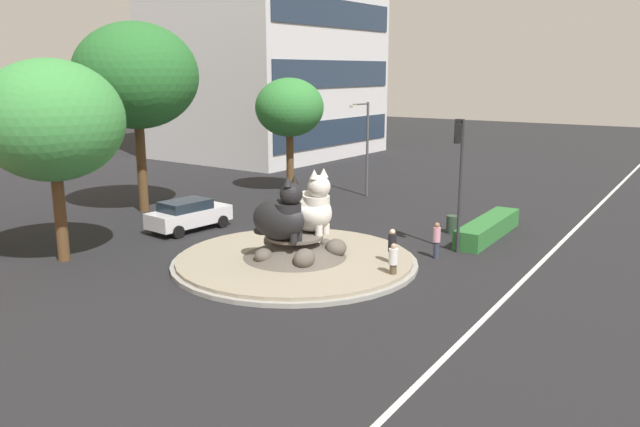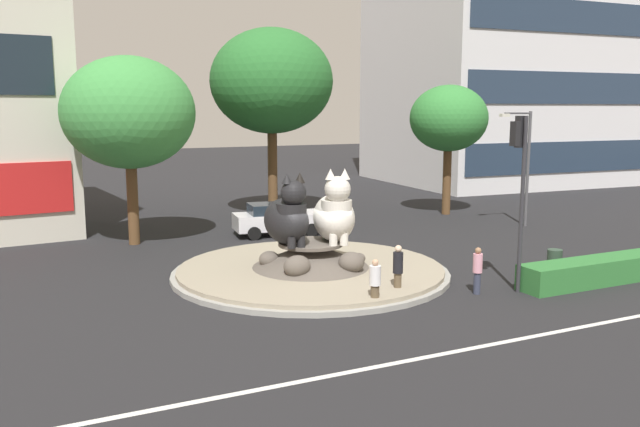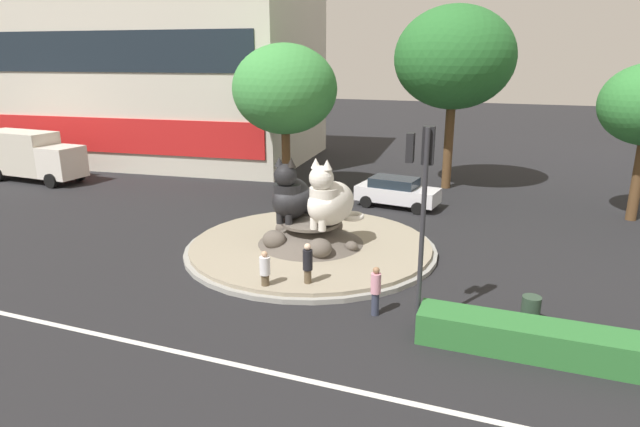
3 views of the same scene
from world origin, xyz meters
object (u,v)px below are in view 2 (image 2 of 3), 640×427
object	(u,v)px
cat_statue_white	(335,215)
litter_bin	(554,261)
cat_statue_black	(288,218)
third_tree_left	(129,113)
sedan_on_far_lane	(277,218)
traffic_light_mast	(520,166)
broadleaf_tree_behind_island	(272,81)
pedestrian_black_shirt	(398,269)
second_tree_near_tower	(449,119)
pedestrian_white_shirt	(375,282)
streetlight_arm	(525,159)
pedestrian_pink_shirt	(478,269)

from	to	relation	value
cat_statue_white	litter_bin	distance (m)	8.59
cat_statue_black	third_tree_left	world-z (taller)	third_tree_left
third_tree_left	litter_bin	world-z (taller)	third_tree_left
third_tree_left	sedan_on_far_lane	distance (m)	8.57
traffic_light_mast	broadleaf_tree_behind_island	xyz separation A→B (m)	(-1.64, 18.35, 3.36)
broadleaf_tree_behind_island	litter_bin	world-z (taller)	broadleaf_tree_behind_island
cat_statue_white	litter_bin	xyz separation A→B (m)	(7.65, -3.44, -1.83)
pedestrian_black_shirt	second_tree_near_tower	bearing A→B (deg)	68.35
cat_statue_black	pedestrian_white_shirt	distance (m)	4.91
broadleaf_tree_behind_island	third_tree_left	size ratio (longest dim) A/B	1.25
cat_statue_white	streetlight_arm	xyz separation A→B (m)	(13.57, 4.81, 1.27)
cat_statue_black	broadleaf_tree_behind_island	size ratio (longest dim) A/B	0.26
cat_statue_black	traffic_light_mast	world-z (taller)	traffic_light_mast
sedan_on_far_lane	pedestrian_black_shirt	bearing A→B (deg)	-84.68
cat_statue_black	sedan_on_far_lane	size ratio (longest dim) A/B	0.62
streetlight_arm	sedan_on_far_lane	bearing A→B (deg)	-7.52
pedestrian_pink_shirt	pedestrian_black_shirt	distance (m)	2.75
litter_bin	third_tree_left	bearing A→B (deg)	137.58
cat_statue_black	broadleaf_tree_behind_island	xyz separation A→B (m)	(4.60, 13.25, 5.44)
broadleaf_tree_behind_island	sedan_on_far_lane	distance (m)	8.92
sedan_on_far_lane	second_tree_near_tower	bearing A→B (deg)	15.89
cat_statue_white	second_tree_near_tower	bearing A→B (deg)	143.61
cat_statue_black	pedestrian_black_shirt	world-z (taller)	cat_statue_black
cat_statue_black	cat_statue_white	distance (m)	1.81
pedestrian_pink_shirt	sedan_on_far_lane	size ratio (longest dim) A/B	0.35
second_tree_near_tower	streetlight_arm	xyz separation A→B (m)	(1.21, -5.05, -2.03)
pedestrian_white_shirt	cat_statue_black	bearing A→B (deg)	-159.73
pedestrian_white_shirt	litter_bin	distance (m)	8.46
third_tree_left	cat_statue_white	bearing A→B (deg)	-56.67
broadleaf_tree_behind_island	second_tree_near_tower	world-z (taller)	broadleaf_tree_behind_island
streetlight_arm	pedestrian_white_shirt	bearing A→B (deg)	39.73
second_tree_near_tower	pedestrian_pink_shirt	size ratio (longest dim) A/B	4.71
cat_statue_white	pedestrian_white_shirt	bearing A→B (deg)	5.15
third_tree_left	pedestrian_pink_shirt	size ratio (longest dim) A/B	5.32
cat_statue_black	streetlight_arm	bearing A→B (deg)	103.93
streetlight_arm	litter_bin	distance (m)	10.61
cat_statue_white	sedan_on_far_lane	distance (m)	8.32
traffic_light_mast	pedestrian_black_shirt	bearing A→B (deg)	71.71
broadleaf_tree_behind_island	sedan_on_far_lane	size ratio (longest dim) A/B	2.36
second_tree_near_tower	litter_bin	size ratio (longest dim) A/B	8.39
cat_statue_black	streetlight_arm	world-z (taller)	streetlight_arm
cat_statue_black	broadleaf_tree_behind_island	bearing A→B (deg)	158.30
broadleaf_tree_behind_island	pedestrian_black_shirt	world-z (taller)	broadleaf_tree_behind_island
sedan_on_far_lane	litter_bin	xyz separation A→B (m)	(6.72, -11.57, -0.38)
second_tree_near_tower	streetlight_arm	world-z (taller)	second_tree_near_tower
traffic_light_mast	second_tree_near_tower	distance (m)	16.73
pedestrian_white_shirt	pedestrian_black_shirt	bearing A→B (deg)	125.88
cat_statue_black	second_tree_near_tower	xyz separation A→B (m)	(14.15, 9.59, 3.34)
cat_statue_white	broadleaf_tree_behind_island	distance (m)	14.83
cat_statue_white	pedestrian_black_shirt	bearing A→B (deg)	23.24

